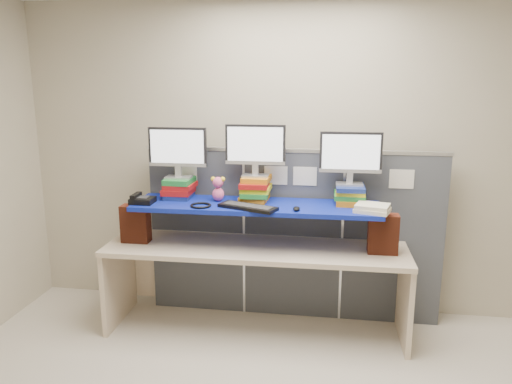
% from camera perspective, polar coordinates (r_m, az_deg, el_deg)
% --- Properties ---
extents(room, '(5.00, 4.00, 2.80)m').
position_cam_1_polar(room, '(2.56, 1.19, -3.48)').
color(room, '#BAB099').
rests_on(room, ground).
extents(cubicle_partition, '(2.60, 0.06, 1.53)m').
position_cam_1_polar(cubicle_partition, '(4.44, 4.19, -4.80)').
color(cubicle_partition, '#3E4249').
rests_on(cubicle_partition, ground).
extents(desk, '(2.50, 0.76, 0.76)m').
position_cam_1_polar(desk, '(4.23, 0.00, -8.03)').
color(desk, beige).
rests_on(desk, ground).
extents(brick_pier_left, '(0.23, 0.13, 0.32)m').
position_cam_1_polar(brick_pier_left, '(4.34, -13.59, -3.53)').
color(brick_pier_left, maroon).
rests_on(brick_pier_left, desk).
extents(brick_pier_right, '(0.23, 0.13, 0.32)m').
position_cam_1_polar(brick_pier_right, '(4.07, 14.31, -4.66)').
color(brick_pier_right, maroon).
rests_on(brick_pier_right, desk).
extents(blue_board, '(2.02, 0.53, 0.04)m').
position_cam_1_polar(blue_board, '(4.08, 0.00, -1.62)').
color(blue_board, '#0C2196').
rests_on(blue_board, brick_pier_left).
extents(book_stack_left, '(0.26, 0.28, 0.17)m').
position_cam_1_polar(book_stack_left, '(4.32, -8.75, 0.46)').
color(book_stack_left, navy).
rests_on(book_stack_left, blue_board).
extents(book_stack_center, '(0.25, 0.30, 0.20)m').
position_cam_1_polar(book_stack_center, '(4.17, -0.08, 0.41)').
color(book_stack_center, '#BC6C11').
rests_on(book_stack_center, blue_board).
extents(book_stack_right, '(0.25, 0.32, 0.16)m').
position_cam_1_polar(book_stack_right, '(4.15, 10.68, -0.24)').
color(book_stack_right, '#BC6C11').
rests_on(book_stack_right, blue_board).
extents(monitor_left, '(0.50, 0.14, 0.43)m').
position_cam_1_polar(monitor_left, '(4.25, -8.94, 4.81)').
color(monitor_left, '#B4B4B9').
rests_on(monitor_left, book_stack_left).
extents(monitor_center, '(0.50, 0.14, 0.43)m').
position_cam_1_polar(monitor_center, '(4.11, -0.08, 5.13)').
color(monitor_center, '#B4B4B9').
rests_on(monitor_center, book_stack_center).
extents(monitor_right, '(0.50, 0.14, 0.43)m').
position_cam_1_polar(monitor_right, '(4.08, 10.76, 4.16)').
color(monitor_right, '#B4B4B9').
rests_on(monitor_right, book_stack_right).
extents(keyboard, '(0.50, 0.32, 0.03)m').
position_cam_1_polar(keyboard, '(3.93, -0.94, -1.72)').
color(keyboard, black).
rests_on(keyboard, blue_board).
extents(mouse, '(0.09, 0.11, 0.03)m').
position_cam_1_polar(mouse, '(3.89, 4.64, -1.91)').
color(mouse, black).
rests_on(mouse, blue_board).
extents(desk_phone, '(0.19, 0.17, 0.08)m').
position_cam_1_polar(desk_phone, '(4.20, -12.93, -0.86)').
color(desk_phone, black).
rests_on(desk_phone, blue_board).
extents(headset, '(0.19, 0.19, 0.02)m').
position_cam_1_polar(headset, '(4.02, -6.34, -1.54)').
color(headset, black).
rests_on(headset, blue_board).
extents(plush_toy, '(0.12, 0.09, 0.21)m').
position_cam_1_polar(plush_toy, '(4.16, -4.35, 0.38)').
color(plush_toy, '#E3568A').
rests_on(plush_toy, blue_board).
extents(binder_stack, '(0.30, 0.26, 0.06)m').
position_cam_1_polar(binder_stack, '(3.93, 13.17, -1.82)').
color(binder_stack, silver).
rests_on(binder_stack, blue_board).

